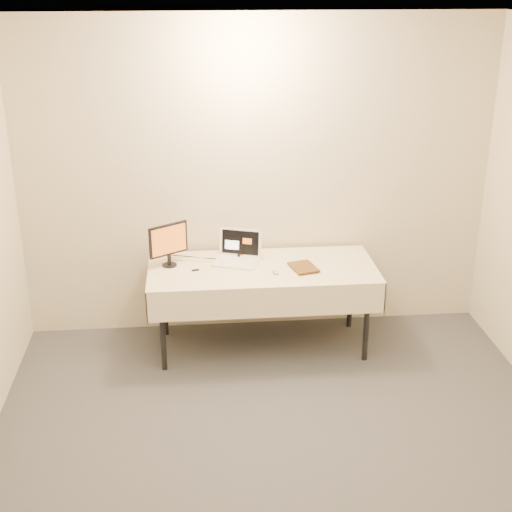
{
  "coord_description": "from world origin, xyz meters",
  "views": [
    {
      "loc": [
        -0.55,
        -3.28,
        3.02
      ],
      "look_at": [
        -0.06,
        1.99,
        0.86
      ],
      "focal_mm": 50.0,
      "sensor_mm": 36.0,
      "label": 1
    }
  ],
  "objects": [
    {
      "name": "clicker",
      "position": [
        0.09,
        1.92,
        0.75
      ],
      "size": [
        0.07,
        0.11,
        0.02
      ],
      "primitive_type": "ellipsoid",
      "rotation": [
        0.0,
        0.0,
        0.24
      ],
      "color": "#B6B6B9",
      "rests_on": "table"
    },
    {
      "name": "monitor",
      "position": [
        -0.76,
        2.15,
        0.95
      ],
      "size": [
        0.31,
        0.21,
        0.36
      ],
      "rotation": [
        0.0,
        0.0,
        0.57
      ],
      "color": "black",
      "rests_on": "table"
    },
    {
      "name": "alarm_clock",
      "position": [
        -0.14,
        2.27,
        0.76
      ],
      "size": [
        0.12,
        0.07,
        0.05
      ],
      "rotation": [
        0.0,
        0.0,
        0.26
      ],
      "color": "black",
      "rests_on": "table"
    },
    {
      "name": "table",
      "position": [
        0.0,
        2.05,
        0.68
      ],
      "size": [
        1.86,
        0.81,
        0.74
      ],
      "color": "black",
      "rests_on": "ground"
    },
    {
      "name": "paper_form",
      "position": [
        0.25,
        2.06,
        0.74
      ],
      "size": [
        0.2,
        0.28,
        0.0
      ],
      "primitive_type": "cube",
      "rotation": [
        0.0,
        0.0,
        -0.43
      ],
      "color": "#C5EDBC",
      "rests_on": "table"
    },
    {
      "name": "laptop",
      "position": [
        -0.19,
        2.2,
        0.8
      ],
      "size": [
        0.43,
        0.39,
        0.25
      ],
      "rotation": [
        0.0,
        0.0,
        -0.33
      ],
      "color": "white",
      "rests_on": "table"
    },
    {
      "name": "back_wall",
      "position": [
        0.0,
        2.5,
        1.35
      ],
      "size": [
        4.0,
        0.1,
        2.7
      ],
      "primitive_type": "cube",
      "color": "beige",
      "rests_on": "ground"
    },
    {
      "name": "book",
      "position": [
        0.24,
        1.95,
        0.86
      ],
      "size": [
        0.19,
        0.07,
        0.25
      ],
      "primitive_type": "imported",
      "rotation": [
        0.0,
        0.0,
        0.26
      ],
      "color": "brown",
      "rests_on": "table"
    },
    {
      "name": "usb_dongle",
      "position": [
        -0.55,
        2.02,
        0.74
      ],
      "size": [
        0.06,
        0.03,
        0.01
      ],
      "primitive_type": "cube",
      "rotation": [
        0.0,
        0.0,
        0.3
      ],
      "color": "black",
      "rests_on": "table"
    }
  ]
}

